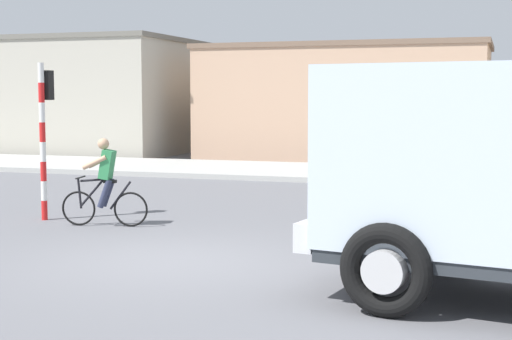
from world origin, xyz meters
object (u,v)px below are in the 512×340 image
object	(u,v)px
traffic_light_pole	(44,119)
pedestrian_near_kerb	(430,165)
car_red_near	(492,177)
cyclist	(105,182)

from	to	relation	value
traffic_light_pole	pedestrian_near_kerb	size ratio (longest dim) A/B	1.98
car_red_near	pedestrian_near_kerb	world-z (taller)	pedestrian_near_kerb
cyclist	car_red_near	distance (m)	8.13
pedestrian_near_kerb	cyclist	bearing A→B (deg)	-133.73
pedestrian_near_kerb	car_red_near	bearing A→B (deg)	-52.77
cyclist	car_red_near	bearing A→B (deg)	28.84
pedestrian_near_kerb	traffic_light_pole	bearing A→B (deg)	-142.56
cyclist	pedestrian_near_kerb	bearing A→B (deg)	46.27
cyclist	pedestrian_near_kerb	size ratio (longest dim) A/B	1.06
traffic_light_pole	pedestrian_near_kerb	xyz separation A→B (m)	(7.20, 5.51, -1.22)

